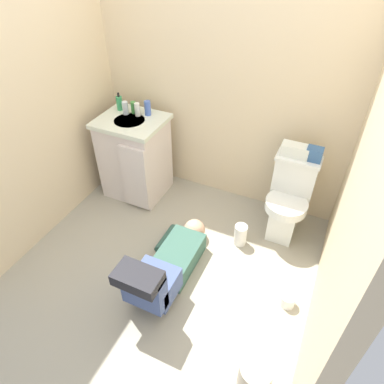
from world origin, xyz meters
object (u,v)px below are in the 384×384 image
toilet (289,199)px  toilet_paper_roll (288,300)px  person_plumber (166,266)px  paper_towel_roll (240,235)px  vanity_cabinet (135,157)px  toiletry_bag (314,154)px  bottle_clear (125,108)px  bottle_white (137,110)px  bottle_blue (148,108)px  faucet (138,108)px  soap_dispenser (119,103)px  bottle_green (133,108)px  trash_can (255,377)px  tissue_box (295,150)px

toilet → toilet_paper_roll: bearing=-73.7°
person_plumber → paper_towel_roll: bearing=57.4°
vanity_cabinet → toiletry_bag: toiletry_bag is taller
bottle_clear → bottle_white: bearing=9.0°
bottle_blue → toilet_paper_roll: bottle_blue is taller
faucet → toilet_paper_roll: (1.72, -0.84, -0.82)m
toilet → soap_dispenser: 1.77m
vanity_cabinet → bottle_green: bottle_green is taller
bottle_blue → toilet_paper_roll: bearing=-27.5°
faucet → toiletry_bag: 1.61m
bottle_white → toiletry_bag: bearing=2.0°
faucet → toiletry_bag: bearing=0.0°
bottle_green → bottle_blue: bearing=11.2°
bottle_blue → toilet_paper_roll: 2.01m
soap_dispenser → trash_can: soap_dispenser is taller
vanity_cabinet → faucet: 0.47m
vanity_cabinet → soap_dispenser: (-0.19, 0.13, 0.47)m
soap_dispenser → paper_towel_roll: bearing=-15.6°
faucet → bottle_blue: size_ratio=0.75×
vanity_cabinet → tissue_box: tissue_box is taller
trash_can → bottle_blue: bearing=136.1°
bottle_blue → paper_towel_roll: 1.41m
trash_can → toilet_paper_roll: (0.06, 0.66, -0.07)m
bottle_blue → paper_towel_roll: (1.10, -0.41, -0.79)m
tissue_box → vanity_cabinet: bearing=-174.2°
tissue_box → bottle_green: size_ratio=1.98×
soap_dispenser → vanity_cabinet: bearing=-33.1°
soap_dispenser → paper_towel_roll: (1.39, -0.39, -0.79)m
person_plumber → tissue_box: (0.65, 1.03, 0.62)m
toilet → bottle_white: 1.56m
bottle_white → bottle_blue: bottle_blue is taller
paper_towel_roll → toilet_paper_roll: 0.68m
soap_dispenser → person_plumber: bearing=-45.3°
bottle_clear → bottle_green: bearing=39.1°
faucet → toilet_paper_roll: 2.08m
toilet → toiletry_bag: size_ratio=6.05×
bottle_green → trash_can: bearing=-41.0°
vanity_cabinet → faucet: size_ratio=8.20×
paper_towel_roll → tissue_box: bearing=58.1°
vanity_cabinet → person_plumber: size_ratio=0.77×
bottle_clear → trash_can: bottle_clear is taller
vanity_cabinet → faucet: faucet is taller
toilet → vanity_cabinet: 1.50m
paper_towel_roll → bottle_clear: bearing=165.4°
person_plumber → trash_can: (0.86, -0.47, -0.06)m
soap_dispenser → bottle_clear: 0.11m
bottle_blue → toiletry_bag: bearing=-0.0°
toilet → tissue_box: bearing=116.4°
trash_can → toilet_paper_roll: 0.67m
tissue_box → bottle_blue: (-1.36, 0.00, 0.09)m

